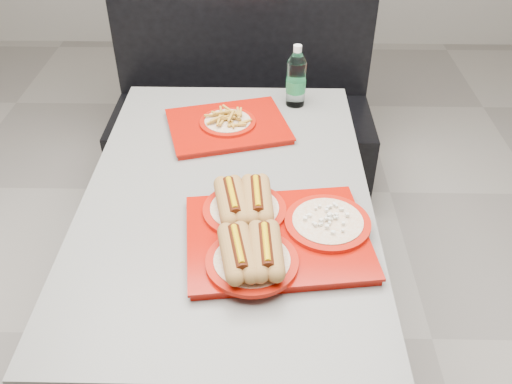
{
  "coord_description": "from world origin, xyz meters",
  "views": [
    {
      "loc": [
        0.12,
        -1.37,
        1.8
      ],
      "look_at": [
        0.09,
        -0.12,
        0.83
      ],
      "focal_mm": 38.0,
      "sensor_mm": 36.0,
      "label": 1
    }
  ],
  "objects_px": {
    "tray_near": "(270,231)",
    "water_bottle": "(296,80)",
    "booth_bench": "(243,114)",
    "tray_far": "(228,123)",
    "diner_table": "(229,228)"
  },
  "relations": [
    {
      "from": "tray_near",
      "to": "tray_far",
      "type": "distance_m",
      "value": 0.63
    },
    {
      "from": "tray_far",
      "to": "booth_bench",
      "type": "bearing_deg",
      "value": 88.42
    },
    {
      "from": "diner_table",
      "to": "water_bottle",
      "type": "height_order",
      "value": "water_bottle"
    },
    {
      "from": "booth_bench",
      "to": "tray_far",
      "type": "relative_size",
      "value": 2.7
    },
    {
      "from": "booth_bench",
      "to": "tray_near",
      "type": "height_order",
      "value": "booth_bench"
    },
    {
      "from": "diner_table",
      "to": "tray_near",
      "type": "distance_m",
      "value": 0.35
    },
    {
      "from": "booth_bench",
      "to": "tray_far",
      "type": "distance_m",
      "value": 0.82
    },
    {
      "from": "booth_bench",
      "to": "tray_far",
      "type": "xyz_separation_m",
      "value": [
        -0.02,
        -0.73,
        0.37
      ]
    },
    {
      "from": "tray_near",
      "to": "water_bottle",
      "type": "bearing_deg",
      "value": 82.8
    },
    {
      "from": "tray_near",
      "to": "tray_far",
      "type": "height_order",
      "value": "tray_near"
    },
    {
      "from": "diner_table",
      "to": "tray_near",
      "type": "bearing_deg",
      "value": -60.99
    },
    {
      "from": "tray_near",
      "to": "water_bottle",
      "type": "distance_m",
      "value": 0.81
    },
    {
      "from": "diner_table",
      "to": "water_bottle",
      "type": "bearing_deg",
      "value": 67.2
    },
    {
      "from": "water_bottle",
      "to": "diner_table",
      "type": "bearing_deg",
      "value": -112.8
    },
    {
      "from": "tray_near",
      "to": "water_bottle",
      "type": "relative_size",
      "value": 2.24
    }
  ]
}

